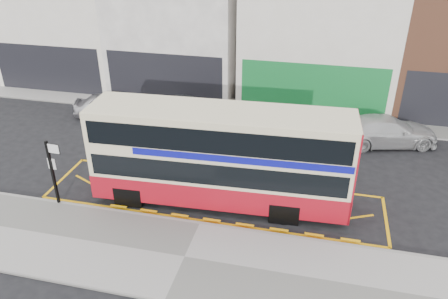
% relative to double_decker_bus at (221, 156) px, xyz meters
% --- Properties ---
extents(ground, '(120.00, 120.00, 0.00)m').
position_rel_double_decker_bus_xyz_m(ground, '(-0.40, -1.44, -2.15)').
color(ground, black).
rests_on(ground, ground).
extents(pavement, '(40.00, 4.00, 0.15)m').
position_rel_double_decker_bus_xyz_m(pavement, '(-0.40, -3.74, -2.07)').
color(pavement, '#9E9A96').
rests_on(pavement, ground).
extents(kerb, '(40.00, 0.15, 0.15)m').
position_rel_double_decker_bus_xyz_m(kerb, '(-0.40, -1.82, -2.07)').
color(kerb, gray).
rests_on(kerb, ground).
extents(far_pavement, '(50.00, 3.00, 0.15)m').
position_rel_double_decker_bus_xyz_m(far_pavement, '(-0.40, 9.56, -2.07)').
color(far_pavement, '#9E9A96').
rests_on(far_pavement, ground).
extents(road_markings, '(14.00, 3.40, 0.01)m').
position_rel_double_decker_bus_xyz_m(road_markings, '(-0.40, 0.16, -2.14)').
color(road_markings, '#FFB50D').
rests_on(road_markings, ground).
extents(terrace_far_left, '(8.00, 8.01, 10.80)m').
position_rel_double_decker_bus_xyz_m(terrace_far_left, '(-13.90, 13.54, 2.68)').
color(terrace_far_left, white).
rests_on(terrace_far_left, ground).
extents(terrace_left, '(8.00, 8.01, 11.80)m').
position_rel_double_decker_bus_xyz_m(terrace_left, '(-5.90, 13.54, 3.18)').
color(terrace_left, white).
rests_on(terrace_left, ground).
extents(terrace_green_shop, '(9.00, 8.01, 11.30)m').
position_rel_double_decker_bus_xyz_m(terrace_green_shop, '(3.10, 13.54, 2.93)').
color(terrace_green_shop, white).
rests_on(terrace_green_shop, ground).
extents(double_decker_bus, '(10.32, 2.85, 4.08)m').
position_rel_double_decker_bus_xyz_m(double_decker_bus, '(0.00, 0.00, 0.00)').
color(double_decker_bus, beige).
rests_on(double_decker_bus, ground).
extents(bus_stop_post, '(0.70, 0.13, 2.82)m').
position_rel_double_decker_bus_xyz_m(bus_stop_post, '(-6.34, -1.84, -0.29)').
color(bus_stop_post, black).
rests_on(bus_stop_post, pavement).
extents(car_silver, '(4.33, 2.64, 1.38)m').
position_rel_double_decker_bus_xyz_m(car_silver, '(-8.41, 6.97, -1.46)').
color(car_silver, '#BBBABF').
rests_on(car_silver, ground).
extents(car_grey, '(4.36, 2.46, 1.36)m').
position_rel_double_decker_bus_xyz_m(car_grey, '(-3.63, 7.08, -1.46)').
color(car_grey, '#484C50').
rests_on(car_grey, ground).
extents(car_white, '(5.53, 3.39, 1.50)m').
position_rel_double_decker_bus_xyz_m(car_white, '(7.07, 6.94, -1.40)').
color(car_white, beige).
rests_on(car_white, ground).
extents(street_tree_right, '(2.63, 2.63, 5.68)m').
position_rel_double_decker_bus_xyz_m(street_tree_right, '(6.13, 10.65, 1.72)').
color(street_tree_right, black).
rests_on(street_tree_right, ground).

